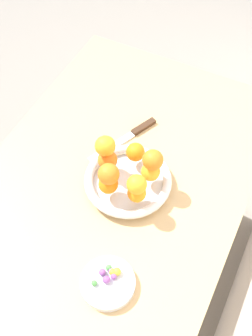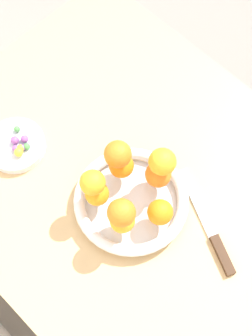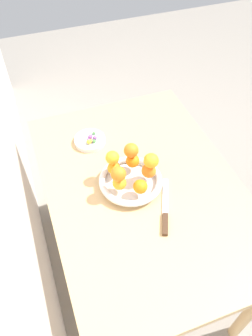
% 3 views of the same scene
% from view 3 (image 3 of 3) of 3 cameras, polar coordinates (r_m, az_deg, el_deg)
% --- Properties ---
extents(ground_plane, '(6.00, 6.00, 0.00)m').
position_cam_3_polar(ground_plane, '(1.95, 2.10, -16.59)').
color(ground_plane, gray).
extents(dining_table, '(1.10, 0.76, 0.74)m').
position_cam_3_polar(dining_table, '(1.39, 2.84, -5.21)').
color(dining_table, tan).
rests_on(dining_table, ground_plane).
extents(fruit_bowl, '(0.25, 0.25, 0.04)m').
position_cam_3_polar(fruit_bowl, '(1.30, 0.80, -2.30)').
color(fruit_bowl, silver).
rests_on(fruit_bowl, dining_table).
extents(candy_dish, '(0.14, 0.14, 0.02)m').
position_cam_3_polar(candy_dish, '(1.48, -6.31, 4.79)').
color(candy_dish, silver).
rests_on(candy_dish, dining_table).
extents(orange_0, '(0.06, 0.06, 0.06)m').
position_cam_3_polar(orange_0, '(1.31, 1.16, 1.26)').
color(orange_0, orange).
rests_on(orange_0, fruit_bowl).
extents(orange_1, '(0.05, 0.05, 0.05)m').
position_cam_3_polar(orange_1, '(1.29, -2.12, 0.01)').
color(orange_1, orange).
rests_on(orange_1, fruit_bowl).
extents(orange_2, '(0.05, 0.05, 0.05)m').
position_cam_3_polar(orange_2, '(1.24, -1.16, -2.63)').
color(orange_2, orange).
rests_on(orange_2, fruit_bowl).
extents(orange_3, '(0.06, 0.06, 0.06)m').
position_cam_3_polar(orange_3, '(1.23, 2.52, -3.26)').
color(orange_3, orange).
rests_on(orange_3, fruit_bowl).
extents(orange_4, '(0.06, 0.06, 0.06)m').
position_cam_3_polar(orange_4, '(1.28, 3.98, -0.48)').
color(orange_4, orange).
rests_on(orange_4, fruit_bowl).
extents(orange_5, '(0.06, 0.06, 0.06)m').
position_cam_3_polar(orange_5, '(1.27, 0.90, 3.08)').
color(orange_5, orange).
rests_on(orange_5, orange_0).
extents(orange_6, '(0.06, 0.06, 0.06)m').
position_cam_3_polar(orange_6, '(1.19, -1.32, -1.03)').
color(orange_6, orange).
rests_on(orange_6, orange_2).
extents(orange_7, '(0.05, 0.05, 0.05)m').
position_cam_3_polar(orange_7, '(1.25, -2.38, 1.82)').
color(orange_7, orange).
rests_on(orange_7, orange_1).
extents(orange_8, '(0.06, 0.06, 0.06)m').
position_cam_3_polar(orange_8, '(1.23, 4.40, 1.29)').
color(orange_8, orange).
rests_on(orange_8, orange_4).
extents(candy_ball_0, '(0.02, 0.02, 0.02)m').
position_cam_3_polar(candy_ball_0, '(1.45, -6.16, 4.73)').
color(candy_ball_0, gold).
rests_on(candy_ball_0, candy_dish).
extents(candy_ball_1, '(0.02, 0.02, 0.02)m').
position_cam_3_polar(candy_ball_1, '(1.46, -6.55, 4.84)').
color(candy_ball_1, '#8C4C99').
rests_on(candy_ball_1, candy_dish).
extents(candy_ball_2, '(0.02, 0.02, 0.02)m').
position_cam_3_polar(candy_ball_2, '(1.47, -5.44, 5.24)').
color(candy_ball_2, '#8C4C99').
rests_on(candy_ball_2, candy_dish).
extents(candy_ball_3, '(0.02, 0.02, 0.02)m').
position_cam_3_polar(candy_ball_3, '(1.45, -5.59, 4.67)').
color(candy_ball_3, '#4C9947').
rests_on(candy_ball_3, candy_dish).
extents(candy_ball_4, '(0.01, 0.01, 0.01)m').
position_cam_3_polar(candy_ball_4, '(1.49, -5.62, 6.06)').
color(candy_ball_4, '#4C9947').
rests_on(candy_ball_4, candy_dish).
extents(candy_ball_5, '(0.02, 0.02, 0.02)m').
position_cam_3_polar(candy_ball_5, '(1.47, -6.28, 5.41)').
color(candy_ball_5, '#8C4C99').
rests_on(candy_ball_5, candy_dish).
extents(candy_ball_6, '(0.02, 0.02, 0.02)m').
position_cam_3_polar(candy_ball_6, '(1.45, -5.99, 4.71)').
color(candy_ball_6, '#8C4C99').
rests_on(candy_ball_6, candy_dish).
extents(candy_ball_7, '(0.02, 0.02, 0.02)m').
position_cam_3_polar(candy_ball_7, '(1.45, -6.48, 4.54)').
color(candy_ball_7, gold).
rests_on(candy_ball_7, candy_dish).
extents(knife, '(0.24, 0.13, 0.01)m').
position_cam_3_polar(knife, '(1.25, 6.86, -7.35)').
color(knife, '#3F2819').
rests_on(knife, dining_table).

